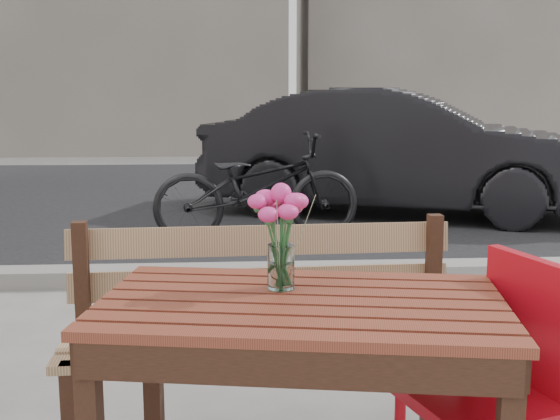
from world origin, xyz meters
name	(u,v)px	position (x,y,z in m)	size (l,w,h in m)	color
street	(245,223)	(0.00, 5.06, 0.03)	(30.00, 8.12, 0.12)	black
main_table	(301,339)	(0.11, 0.13, 0.63)	(1.32, 0.90, 0.75)	#5F2A19
main_bench	(264,311)	(0.01, 0.62, 0.56)	(1.49, 0.50, 0.92)	#896446
red_chair	(501,375)	(0.73, 0.11, 0.50)	(0.53, 0.53, 0.86)	red
main_vase	(281,224)	(0.05, 0.25, 0.96)	(0.18, 0.18, 0.34)	white
parked_car	(398,152)	(1.69, 5.68, 0.69)	(1.47, 4.21, 1.39)	black
bicycle	(257,187)	(0.10, 4.41, 0.49)	(0.66, 1.88, 0.99)	black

